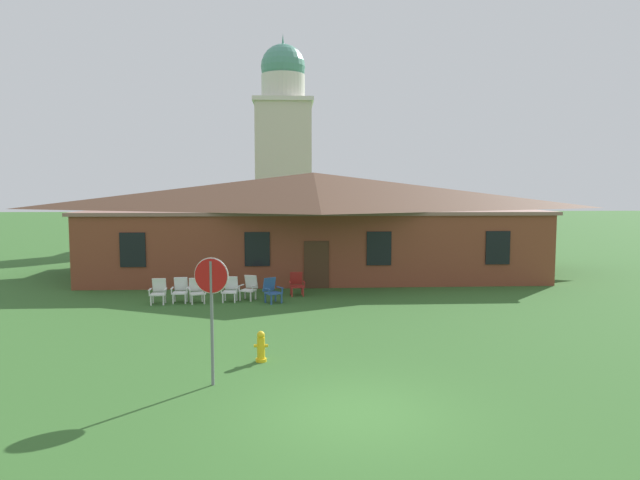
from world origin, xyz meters
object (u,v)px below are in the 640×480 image
Objects in this scene: lawn_chair_near_door at (180,289)px; lawn_chair_middle at (230,289)px; lawn_chair_left_end at (197,290)px; lawn_chair_under_eave at (297,283)px; lawn_chair_right_end at (249,287)px; lawn_chair_far_side at (272,290)px; stop_sign at (211,295)px; fire_hydrant at (261,347)px; lawn_chair_by_porch at (159,291)px.

lawn_chair_near_door is 1.00× the size of lawn_chair_middle.
lawn_chair_left_end is 1.00× the size of lawn_chair_middle.
lawn_chair_right_end is at bearing -157.48° from lawn_chair_under_eave.
lawn_chair_near_door is at bearing 166.28° from lawn_chair_left_end.
lawn_chair_near_door and lawn_chair_far_side have the same top height.
lawn_chair_middle is (-0.59, 9.53, -1.55)m from stop_sign.
lawn_chair_right_end is at bearing 96.08° from fire_hydrant.
lawn_chair_under_eave is at bearing 79.23° from stop_sign.
lawn_chair_by_porch and lawn_chair_near_door have the same top height.
stop_sign is 9.90m from lawn_chair_near_door.
lawn_chair_right_end is 1.00× the size of lawn_chair_under_eave.
fire_hydrant is (0.87, -8.15, -0.12)m from lawn_chair_right_end.
lawn_chair_left_end is at bearing -13.72° from lawn_chair_near_door.
lawn_chair_middle is 8.02m from fire_hydrant.
lawn_chair_under_eave is at bearing 22.43° from lawn_chair_middle.
lawn_chair_middle is 1.00× the size of lawn_chair_far_side.
lawn_chair_near_door is at bearing 16.72° from lawn_chair_by_porch.
fire_hydrant is (2.85, -7.62, -0.12)m from lawn_chair_left_end.
lawn_chair_by_porch is at bearing -176.92° from lawn_chair_left_end.
lawn_chair_right_end is (2.63, 0.38, 0.00)m from lawn_chair_near_door.
stop_sign is at bearing -96.43° from lawn_chair_far_side.
lawn_chair_far_side is at bearing -2.17° from lawn_chair_left_end.
lawn_chair_by_porch is at bearing -163.28° from lawn_chair_near_door.
lawn_chair_middle is at bearing 101.37° from fire_hydrant.
lawn_chair_far_side is 1.74m from lawn_chair_under_eave.
lawn_chair_right_end is at bearing 22.19° from lawn_chair_middle.
lawn_chair_near_door reaches higher than fire_hydrant.
lawn_chair_left_end is 8.13m from fire_hydrant.
lawn_chair_by_porch is 1.00× the size of lawn_chair_left_end.
lawn_chair_by_porch is 5.49m from lawn_chair_under_eave.
lawn_chair_middle reaches higher than fire_hydrant.
lawn_chair_right_end is (1.98, 0.54, 0.00)m from lawn_chair_left_end.
lawn_chair_left_end is (0.65, -0.16, 0.00)m from lawn_chair_near_door.
lawn_chair_near_door is at bearing 175.68° from lawn_chair_far_side.
fire_hydrant is at bearing 59.32° from stop_sign.
lawn_chair_left_end is at bearing 110.53° from fire_hydrant.
lawn_chair_right_end is at bearing 8.16° from lawn_chair_near_door.
lawn_chair_far_side is (2.89, -0.11, 0.00)m from lawn_chair_left_end.
lawn_chair_by_porch is 1.00× the size of lawn_chair_near_door.
stop_sign is 3.64× the size of fire_hydrant.
lawn_chair_near_door and lawn_chair_middle have the same top height.
stop_sign is 3.01× the size of lawn_chair_far_side.
fire_hydrant is (1.58, -7.86, -0.12)m from lawn_chair_middle.
lawn_chair_far_side is (3.54, -0.27, 0.00)m from lawn_chair_near_door.
lawn_chair_left_end is (1.43, 0.08, 0.00)m from lawn_chair_by_porch.
lawn_chair_middle is 1.00× the size of lawn_chair_right_end.
lawn_chair_far_side is at bearing -0.43° from lawn_chair_by_porch.
stop_sign reaches higher than lawn_chair_left_end.
fire_hydrant is (-0.04, -7.51, -0.12)m from lawn_chair_far_side.
lawn_chair_under_eave is (0.98, 1.43, 0.00)m from lawn_chair_far_side.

